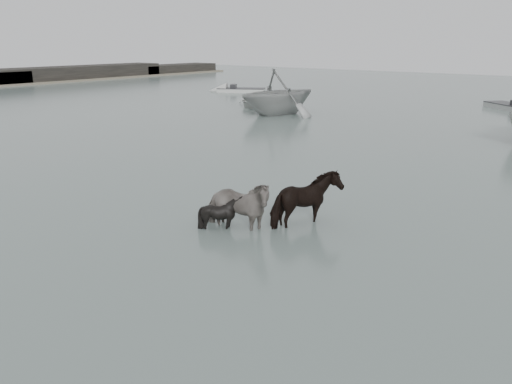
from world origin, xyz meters
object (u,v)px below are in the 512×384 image
pony_dark (308,196)px  pony_black (223,208)px  pony_pinto (237,198)px  rowboat_lead (256,100)px

pony_dark → pony_black: bearing=129.0°
pony_dark → pony_black: (-1.67, -1.55, -0.26)m
pony_pinto → pony_black: bearing=104.3°
pony_pinto → rowboat_lead: (-15.54, 20.95, -0.37)m
pony_pinto → rowboat_lead: pony_pinto is taller
pony_black → rowboat_lead: size_ratio=0.25×
pony_pinto → pony_dark: (1.33, 1.36, -0.02)m
rowboat_lead → pony_black: bearing=-81.6°
pony_pinto → pony_dark: 1.91m
pony_pinto → rowboat_lead: size_ratio=0.43×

